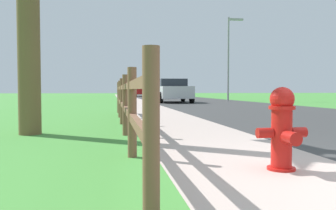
{
  "coord_description": "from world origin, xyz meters",
  "views": [
    {
      "loc": [
        -2.52,
        -2.68,
        0.82
      ],
      "look_at": [
        -1.09,
        6.24,
        0.43
      ],
      "focal_mm": 37.65,
      "sensor_mm": 36.0,
      "label": 1
    }
  ],
  "objects_px": {
    "parked_suv_silver": "(173,91)",
    "parked_car_blue": "(155,91)",
    "parked_car_red": "(143,90)",
    "street_lamp": "(230,51)",
    "fire_hydrant": "(282,127)"
  },
  "relations": [
    {
      "from": "parked_suv_silver",
      "to": "parked_car_blue",
      "type": "distance_m",
      "value": 10.72
    },
    {
      "from": "parked_car_red",
      "to": "parked_suv_silver",
      "type": "bearing_deg",
      "value": -89.56
    },
    {
      "from": "parked_car_blue",
      "to": "street_lamp",
      "type": "relative_size",
      "value": 0.76
    },
    {
      "from": "fire_hydrant",
      "to": "parked_car_red",
      "type": "xyz_separation_m",
      "value": [
        2.07,
        40.24,
        0.34
      ]
    },
    {
      "from": "parked_car_red",
      "to": "street_lamp",
      "type": "bearing_deg",
      "value": -75.58
    },
    {
      "from": "parked_car_blue",
      "to": "parked_car_red",
      "type": "relative_size",
      "value": 1.05
    },
    {
      "from": "parked_car_blue",
      "to": "parked_car_red",
      "type": "xyz_separation_m",
      "value": [
        -0.27,
        10.16,
        0.05
      ]
    },
    {
      "from": "parked_suv_silver",
      "to": "parked_car_red",
      "type": "bearing_deg",
      "value": 90.44
    },
    {
      "from": "parked_car_red",
      "to": "street_lamp",
      "type": "distance_m",
      "value": 19.5
    },
    {
      "from": "street_lamp",
      "to": "parked_suv_silver",
      "type": "bearing_deg",
      "value": -154.7
    },
    {
      "from": "parked_suv_silver",
      "to": "street_lamp",
      "type": "height_order",
      "value": "street_lamp"
    },
    {
      "from": "fire_hydrant",
      "to": "street_lamp",
      "type": "relative_size",
      "value": 0.14
    },
    {
      "from": "parked_suv_silver",
      "to": "parked_car_blue",
      "type": "relative_size",
      "value": 1.01
    },
    {
      "from": "parked_car_blue",
      "to": "street_lamp",
      "type": "height_order",
      "value": "street_lamp"
    },
    {
      "from": "fire_hydrant",
      "to": "parked_car_red",
      "type": "bearing_deg",
      "value": 87.06
    }
  ]
}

